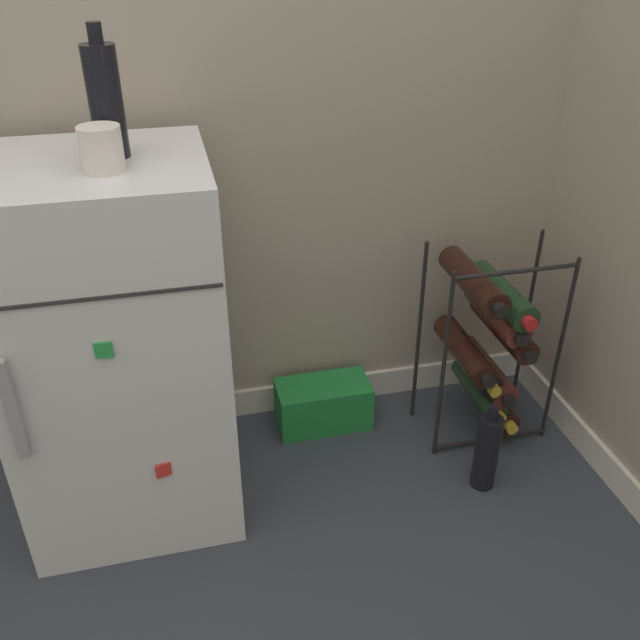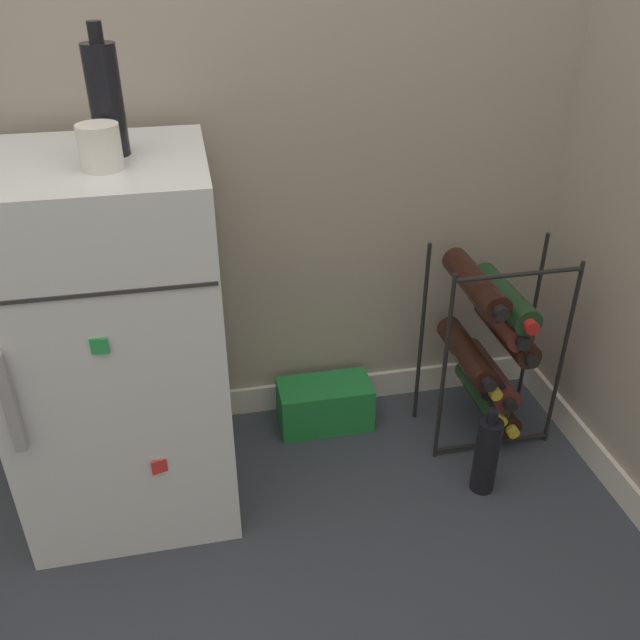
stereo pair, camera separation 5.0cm
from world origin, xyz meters
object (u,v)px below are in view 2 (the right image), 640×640
at_px(fridge_top_bottle, 106,99).
at_px(wine_rack, 488,344).
at_px(soda_box, 325,404).
at_px(mini_fridge, 118,347).
at_px(loose_bottle_floor, 486,455).
at_px(fridge_top_cup, 100,147).

bearing_deg(fridge_top_bottle, wine_rack, 1.97).
distance_m(soda_box, fridge_top_bottle, 1.11).
bearing_deg(fridge_top_bottle, mini_fridge, -161.84).
distance_m(wine_rack, loose_bottle_floor, 0.32).
relative_size(fridge_top_cup, fridge_top_bottle, 0.34).
height_order(wine_rack, soda_box, wine_rack).
relative_size(mini_fridge, fridge_top_cup, 10.49).
bearing_deg(fridge_top_bottle, loose_bottle_floor, -13.52).
height_order(fridge_top_cup, fridge_top_bottle, fridge_top_bottle).
xyz_separation_m(mini_fridge, soda_box, (0.56, 0.18, -0.40)).
xyz_separation_m(soda_box, fridge_top_bottle, (-0.50, -0.16, 0.98)).
bearing_deg(fridge_top_cup, wine_rack, 7.51).
bearing_deg(mini_fridge, soda_box, 17.64).
relative_size(wine_rack, soda_box, 2.11).
bearing_deg(soda_box, wine_rack, -15.27).
bearing_deg(wine_rack, mini_fridge, -177.03).
distance_m(wine_rack, soda_box, 0.53).
xyz_separation_m(wine_rack, loose_bottle_floor, (-0.08, -0.24, -0.20)).
height_order(mini_fridge, wine_rack, mini_fridge).
height_order(wine_rack, loose_bottle_floor, wine_rack).
bearing_deg(mini_fridge, wine_rack, 2.97).
xyz_separation_m(mini_fridge, loose_bottle_floor, (0.93, -0.19, -0.35)).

